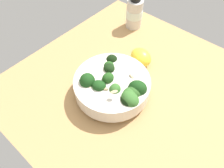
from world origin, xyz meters
TOP-DOWN VIEW (x-y plane):
  - ground_plane at (0.00, 0.00)cm, footprint 63.70×63.70cm
  - bowl_of_broccoli at (-1.90, -5.73)cm, footprint 19.94×19.76cm
  - lemon_wedge at (-3.52, 8.67)cm, footprint 8.19×7.22cm
  - bottle_tall at (-16.52, 22.14)cm, footprint 5.64×5.64cm

SIDE VIEW (x-z plane):
  - ground_plane at x=0.00cm, z-range -4.59..0.00cm
  - lemon_wedge at x=-3.52cm, z-range 0.00..4.93cm
  - bowl_of_broccoli at x=-1.90cm, z-range -0.44..8.43cm
  - bottle_tall at x=-16.52cm, z-range -0.64..11.27cm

